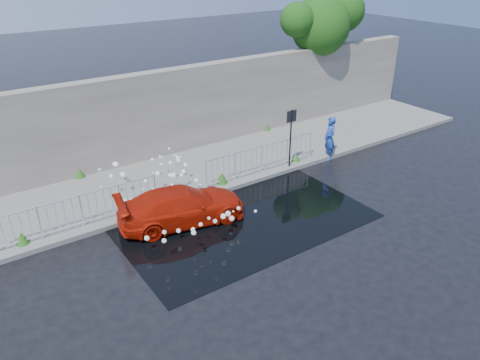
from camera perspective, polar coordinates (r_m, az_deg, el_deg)
name	(u,v)px	position (r m, az deg, el deg)	size (l,w,h in m)	color
ground	(249,238)	(14.48, 1.08, -7.10)	(90.00, 90.00, 0.00)	black
pavement	(173,177)	(18.19, -8.12, 0.36)	(30.00, 4.00, 0.15)	slate
curb	(200,197)	(16.61, -4.96, -2.12)	(30.00, 0.25, 0.16)	slate
retaining_wall	(145,117)	(19.37, -11.48, 7.58)	(30.00, 0.60, 3.50)	#6B635A
puddle	(243,219)	(15.40, 0.42, -4.80)	(8.00, 5.00, 0.01)	black
sign_post	(291,129)	(18.22, 6.23, 6.17)	(0.45, 0.06, 2.50)	black
tree	(323,22)	(24.23, 10.13, 18.40)	(4.86, 2.88, 6.25)	#332114
railing_left	(81,210)	(15.31, -18.80, -3.43)	(5.05, 0.05, 1.10)	silver
railing_right	(262,158)	(18.07, 2.65, 2.73)	(5.05, 0.05, 1.10)	silver
weeds	(173,179)	(17.50, -8.20, 0.16)	(12.17, 3.93, 0.42)	#1C4913
water_spray	(167,190)	(15.78, -8.85, -1.26)	(3.29, 5.74, 1.12)	white
red_car	(182,206)	(15.09, -7.09, -3.15)	(1.66, 4.09, 1.19)	#B21907
person	(330,138)	(19.77, 10.87, 5.01)	(0.67, 0.44, 1.85)	#2044A3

